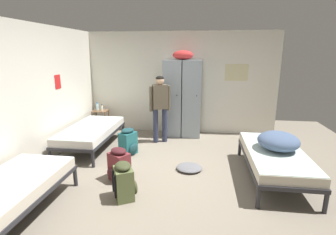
{
  "coord_description": "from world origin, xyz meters",
  "views": [
    {
      "loc": [
        0.56,
        -3.95,
        2.04
      ],
      "look_at": [
        0.0,
        0.25,
        0.95
      ],
      "focal_mm": 27.5,
      "sensor_mm": 36.0,
      "label": 1
    }
  ],
  "objects": [
    {
      "name": "ground_plane",
      "position": [
        0.0,
        0.0,
        0.0
      ],
      "size": [
        8.02,
        8.02,
        0.0
      ],
      "primitive_type": "plane",
      "color": "gray"
    },
    {
      "name": "room_backdrop",
      "position": [
        -1.2,
        1.24,
        1.26
      ],
      "size": [
        4.77,
        5.07,
        2.53
      ],
      "color": "silver",
      "rests_on": "ground_plane"
    },
    {
      "name": "locker_bank",
      "position": [
        0.09,
        2.23,
        0.97
      ],
      "size": [
        0.9,
        0.55,
        2.07
      ],
      "color": "#8C99A3",
      "rests_on": "ground_plane"
    },
    {
      "name": "shelf_unit",
      "position": [
        -2.02,
        2.2,
        0.35
      ],
      "size": [
        0.38,
        0.3,
        0.57
      ],
      "color": "brown",
      "rests_on": "ground_plane"
    },
    {
      "name": "bed_right",
      "position": [
        1.77,
        0.15,
        0.38
      ],
      "size": [
        0.9,
        1.9,
        0.49
      ],
      "color": "#28282D",
      "rests_on": "ground_plane"
    },
    {
      "name": "bed_left_front",
      "position": [
        -1.77,
        -1.45,
        0.38
      ],
      "size": [
        0.9,
        1.9,
        0.49
      ],
      "color": "#28282D",
      "rests_on": "ground_plane"
    },
    {
      "name": "bed_left_rear",
      "position": [
        -1.77,
        1.05,
        0.38
      ],
      "size": [
        0.9,
        1.9,
        0.49
      ],
      "color": "#28282D",
      "rests_on": "ground_plane"
    },
    {
      "name": "bedding_heap",
      "position": [
        1.81,
        0.19,
        0.63
      ],
      "size": [
        0.65,
        0.69,
        0.29
      ],
      "color": "slate",
      "rests_on": "bed_right"
    },
    {
      "name": "person_traveler",
      "position": [
        -0.37,
        1.64,
        0.92
      ],
      "size": [
        0.45,
        0.3,
        1.52
      ],
      "color": "#2D334C",
      "rests_on": "ground_plane"
    },
    {
      "name": "water_bottle",
      "position": [
        -2.1,
        2.22,
        0.66
      ],
      "size": [
        0.06,
        0.06,
        0.21
      ],
      "color": "#B2DBEA",
      "rests_on": "shelf_unit"
    },
    {
      "name": "lotion_bottle",
      "position": [
        -1.95,
        2.16,
        0.65
      ],
      "size": [
        0.05,
        0.05,
        0.17
      ],
      "color": "white",
      "rests_on": "shelf_unit"
    },
    {
      "name": "backpack_teal",
      "position": [
        -0.89,
        0.83,
        0.26
      ],
      "size": [
        0.41,
        0.4,
        0.55
      ],
      "color": "#23666B",
      "rests_on": "ground_plane"
    },
    {
      "name": "backpack_maroon",
      "position": [
        -0.74,
        -0.26,
        0.26
      ],
      "size": [
        0.41,
        0.41,
        0.55
      ],
      "color": "maroon",
      "rests_on": "ground_plane"
    },
    {
      "name": "backpack_olive",
      "position": [
        -0.49,
        -0.77,
        0.26
      ],
      "size": [
        0.41,
        0.4,
        0.55
      ],
      "color": "#566038",
      "rests_on": "ground_plane"
    },
    {
      "name": "clothes_pile_grey",
      "position": [
        0.38,
        0.26,
        0.04
      ],
      "size": [
        0.46,
        0.43,
        0.08
      ],
      "color": "slate",
      "rests_on": "ground_plane"
    }
  ]
}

